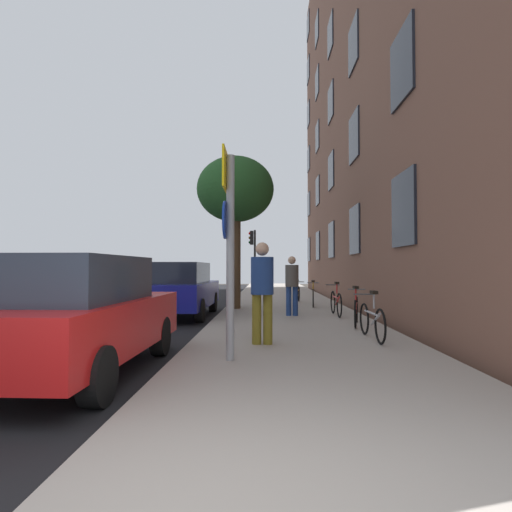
% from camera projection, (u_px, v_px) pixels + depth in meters
% --- Properties ---
extents(ground_plane, '(41.80, 41.80, 0.00)m').
position_uv_depth(ground_plane, '(198.00, 303.00, 17.15)').
color(ground_plane, '#332D28').
extents(road_asphalt, '(7.00, 38.00, 0.01)m').
position_uv_depth(road_asphalt, '(148.00, 303.00, 17.20)').
color(road_asphalt, black).
rests_on(road_asphalt, ground).
extents(sidewalk, '(4.20, 38.00, 0.12)m').
position_uv_depth(sidewalk, '(283.00, 302.00, 17.06)').
color(sidewalk, '#9E9389').
rests_on(sidewalk, ground).
extents(building_facade, '(0.56, 27.00, 20.19)m').
position_uv_depth(building_facade, '(347.00, 55.00, 16.79)').
color(building_facade, brown).
rests_on(building_facade, ground).
extents(sign_post, '(0.15, 0.60, 3.11)m').
position_uv_depth(sign_post, '(229.00, 237.00, 6.10)').
color(sign_post, gray).
rests_on(sign_post, sidewalk).
extents(traffic_light, '(0.43, 0.24, 3.55)m').
position_uv_depth(traffic_light, '(253.00, 249.00, 23.99)').
color(traffic_light, black).
rests_on(traffic_light, sidewalk).
extents(tree_near, '(2.58, 2.58, 5.09)m').
position_uv_depth(tree_near, '(235.00, 191.00, 13.91)').
color(tree_near, '#4C3823').
rests_on(tree_near, sidewalk).
extents(bicycle_0, '(0.42, 1.73, 0.92)m').
position_uv_depth(bicycle_0, '(372.00, 320.00, 7.84)').
color(bicycle_0, black).
rests_on(bicycle_0, sidewalk).
extents(bicycle_1, '(0.56, 1.68, 0.93)m').
position_uv_depth(bicycle_1, '(356.00, 310.00, 9.74)').
color(bicycle_1, black).
rests_on(bicycle_1, sidewalk).
extents(bicycle_2, '(0.42, 1.68, 0.96)m').
position_uv_depth(bicycle_2, '(336.00, 302.00, 11.71)').
color(bicycle_2, black).
rests_on(bicycle_2, sidewalk).
extents(bicycle_3, '(0.42, 1.57, 0.92)m').
position_uv_depth(bicycle_3, '(313.00, 296.00, 14.65)').
color(bicycle_3, black).
rests_on(bicycle_3, sidewalk).
extents(bicycle_4, '(0.44, 1.64, 0.90)m').
position_uv_depth(bicycle_4, '(298.00, 294.00, 16.12)').
color(bicycle_4, black).
rests_on(bicycle_4, sidewalk).
extents(pedestrian_0, '(0.57, 0.57, 1.81)m').
position_uv_depth(pedestrian_0, '(262.00, 286.00, 7.35)').
color(pedestrian_0, olive).
rests_on(pedestrian_0, sidewalk).
extents(pedestrian_1, '(0.49, 0.49, 1.68)m').
position_uv_depth(pedestrian_1, '(292.00, 282.00, 11.72)').
color(pedestrian_1, navy).
rests_on(pedestrian_1, sidewalk).
extents(car_0, '(1.90, 4.05, 1.62)m').
position_uv_depth(car_0, '(74.00, 314.00, 5.61)').
color(car_0, red).
rests_on(car_0, road_asphalt).
extents(car_1, '(1.84, 4.41, 1.62)m').
position_uv_depth(car_1, '(180.00, 289.00, 12.42)').
color(car_1, navy).
rests_on(car_1, road_asphalt).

